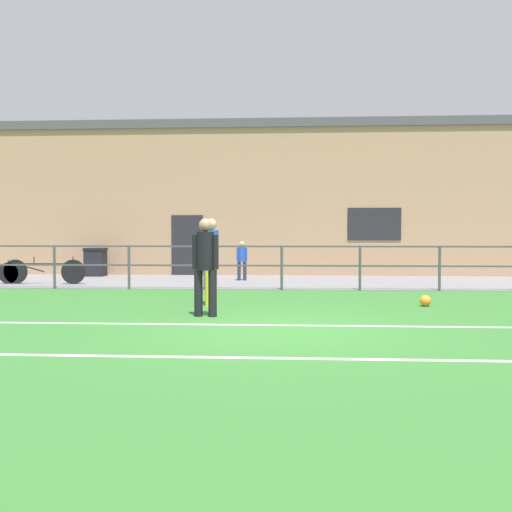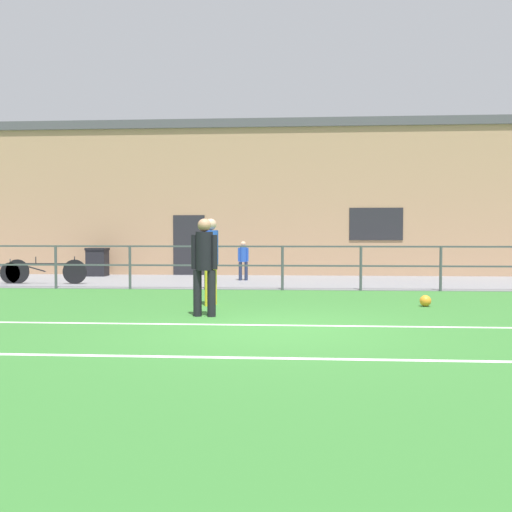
{
  "view_description": "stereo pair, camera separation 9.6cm",
  "coord_description": "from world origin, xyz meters",
  "px_view_note": "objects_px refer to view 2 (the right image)",
  "views": [
    {
      "loc": [
        0.24,
        -8.76,
        1.45
      ],
      "look_at": [
        -0.52,
        3.61,
        0.97
      ],
      "focal_mm": 40.27,
      "sensor_mm": 36.0,
      "label": 1
    },
    {
      "loc": [
        0.34,
        -8.75,
        1.45
      ],
      "look_at": [
        -0.52,
        3.61,
        0.97
      ],
      "focal_mm": 40.27,
      "sensor_mm": 36.0,
      "label": 2
    }
  ],
  "objects_px": {
    "player_goalkeeper": "(204,261)",
    "spectator_child": "(243,258)",
    "player_striker": "(211,256)",
    "trash_bin_0": "(97,262)",
    "bicycle_parked_1": "(46,271)",
    "soccer_ball_match": "(425,301)"
  },
  "relations": [
    {
      "from": "player_goalkeeper",
      "to": "bicycle_parked_1",
      "type": "relative_size",
      "value": 0.72
    },
    {
      "from": "player_striker",
      "to": "bicycle_parked_1",
      "type": "height_order",
      "value": "player_striker"
    },
    {
      "from": "player_goalkeeper",
      "to": "spectator_child",
      "type": "distance_m",
      "value": 7.62
    },
    {
      "from": "player_striker",
      "to": "trash_bin_0",
      "type": "xyz_separation_m",
      "value": [
        -5.0,
        7.51,
        -0.5
      ]
    },
    {
      "from": "trash_bin_0",
      "to": "player_striker",
      "type": "bearing_deg",
      "value": -56.36
    },
    {
      "from": "trash_bin_0",
      "to": "bicycle_parked_1",
      "type": "bearing_deg",
      "value": -98.07
    },
    {
      "from": "soccer_ball_match",
      "to": "trash_bin_0",
      "type": "xyz_separation_m",
      "value": [
        -9.31,
        7.4,
        0.39
      ]
    },
    {
      "from": "player_striker",
      "to": "spectator_child",
      "type": "xyz_separation_m",
      "value": [
        0.11,
        6.05,
        -0.3
      ]
    },
    {
      "from": "soccer_ball_match",
      "to": "bicycle_parked_1",
      "type": "distance_m",
      "value": 10.67
    },
    {
      "from": "soccer_ball_match",
      "to": "spectator_child",
      "type": "distance_m",
      "value": 7.3
    },
    {
      "from": "player_goalkeeper",
      "to": "bicycle_parked_1",
      "type": "height_order",
      "value": "player_goalkeeper"
    },
    {
      "from": "player_goalkeeper",
      "to": "soccer_ball_match",
      "type": "distance_m",
      "value": 4.59
    },
    {
      "from": "player_striker",
      "to": "bicycle_parked_1",
      "type": "xyz_separation_m",
      "value": [
        -5.43,
        4.44,
        -0.62
      ]
    },
    {
      "from": "bicycle_parked_1",
      "to": "trash_bin_0",
      "type": "distance_m",
      "value": 3.1
    },
    {
      "from": "player_striker",
      "to": "soccer_ball_match",
      "type": "relative_size",
      "value": 7.75
    },
    {
      "from": "player_striker",
      "to": "trash_bin_0",
      "type": "distance_m",
      "value": 9.04
    },
    {
      "from": "player_striker",
      "to": "soccer_ball_match",
      "type": "xyz_separation_m",
      "value": [
        4.31,
        0.11,
        -0.89
      ]
    },
    {
      "from": "player_goalkeeper",
      "to": "bicycle_parked_1",
      "type": "bearing_deg",
      "value": -40.3
    },
    {
      "from": "soccer_ball_match",
      "to": "player_goalkeeper",
      "type": "bearing_deg",
      "value": -158.19
    },
    {
      "from": "spectator_child",
      "to": "player_striker",
      "type": "bearing_deg",
      "value": 81.7
    },
    {
      "from": "spectator_child",
      "to": "bicycle_parked_1",
      "type": "relative_size",
      "value": 0.5
    },
    {
      "from": "trash_bin_0",
      "to": "soccer_ball_match",
      "type": "bearing_deg",
      "value": -38.5
    }
  ]
}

